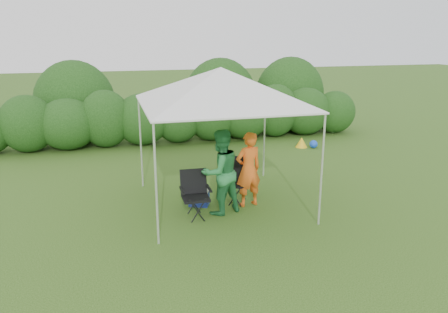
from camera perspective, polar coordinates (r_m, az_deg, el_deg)
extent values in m
plane|color=#3C611E|center=(8.83, 0.45, -7.27)|extent=(70.00, 70.00, 0.00)
ellipsoid|color=#224D18|center=(14.26, -24.33, 3.91)|extent=(1.65, 1.40, 1.73)
cylinder|color=#382616|center=(14.40, -24.01, 1.14)|extent=(0.12, 0.12, 0.30)
ellipsoid|color=#224D18|center=(14.13, -19.78, 3.98)|extent=(1.80, 1.53, 1.57)
cylinder|color=#382616|center=(14.27, -19.54, 1.48)|extent=(0.12, 0.12, 0.30)
ellipsoid|color=#224D18|center=(14.06, -15.23, 4.77)|extent=(1.58, 1.34, 1.80)
cylinder|color=#382616|center=(14.22, -15.01, 1.81)|extent=(0.12, 0.12, 0.30)
ellipsoid|color=#224D18|center=(14.11, -10.62, 4.79)|extent=(1.73, 1.47, 1.65)
cylinder|color=#382616|center=(14.25, -10.48, 2.13)|extent=(0.12, 0.12, 0.30)
ellipsoid|color=#224D18|center=(14.26, -6.07, 4.78)|extent=(1.50, 1.28, 1.50)
cylinder|color=#382616|center=(14.38, -6.00, 2.43)|extent=(0.12, 0.12, 0.30)
ellipsoid|color=#224D18|center=(14.45, -1.64, 5.46)|extent=(1.65, 1.40, 1.73)
cylinder|color=#382616|center=(14.60, -1.62, 2.71)|extent=(0.12, 0.12, 0.30)
ellipsoid|color=#224D18|center=(14.77, 2.64, 5.38)|extent=(1.80, 1.53, 1.57)
cylinder|color=#382616|center=(14.90, 2.61, 2.97)|extent=(0.12, 0.12, 0.30)
ellipsoid|color=#224D18|center=(15.12, 6.75, 5.97)|extent=(1.57, 1.34, 1.80)
cylinder|color=#382616|center=(15.27, 6.66, 3.20)|extent=(0.12, 0.12, 0.30)
ellipsoid|color=#224D18|center=(15.59, 10.62, 5.83)|extent=(1.72, 1.47, 1.65)
cylinder|color=#382616|center=(15.72, 10.49, 3.40)|extent=(0.12, 0.12, 0.30)
ellipsoid|color=#224D18|center=(16.12, 14.24, 5.66)|extent=(1.50, 1.28, 1.50)
cylinder|color=#382616|center=(16.23, 14.10, 3.58)|extent=(0.12, 0.12, 0.30)
cylinder|color=silver|center=(7.27, -8.86, -3.78)|extent=(0.04, 0.04, 2.10)
cylinder|color=silver|center=(8.13, 12.65, -1.87)|extent=(0.04, 0.04, 2.10)
cylinder|color=silver|center=(10.14, -10.82, 1.77)|extent=(0.04, 0.04, 2.10)
cylinder|color=silver|center=(10.77, 5.30, 2.81)|extent=(0.04, 0.04, 2.10)
cube|color=white|center=(8.71, -0.41, 6.91)|extent=(3.10, 3.10, 0.03)
pyramid|color=white|center=(8.66, -0.42, 9.30)|extent=(3.10, 3.10, 0.70)
cube|color=black|center=(9.19, 1.76, -3.55)|extent=(0.69, 0.67, 0.05)
cube|color=black|center=(9.30, 2.07, -1.50)|extent=(0.52, 0.38, 0.50)
cube|color=black|center=(9.19, 0.13, -2.36)|extent=(0.26, 0.41, 0.03)
cube|color=black|center=(9.08, 3.42, -2.62)|extent=(0.26, 0.41, 0.03)
cylinder|color=black|center=(9.11, 0.09, -5.13)|extent=(0.02, 0.02, 0.42)
cylinder|color=black|center=(9.01, 2.80, -5.37)|extent=(0.02, 0.02, 0.42)
cylinder|color=black|center=(9.50, 0.75, -4.21)|extent=(0.02, 0.02, 0.42)
cylinder|color=black|center=(9.42, 3.35, -4.43)|extent=(0.02, 0.02, 0.42)
cube|color=black|center=(8.45, -3.71, -5.42)|extent=(0.52, 0.48, 0.05)
cube|color=black|center=(8.56, -4.00, -3.22)|extent=(0.51, 0.15, 0.48)
cube|color=black|center=(8.35, -5.51, -4.44)|extent=(0.06, 0.43, 0.03)
cube|color=black|center=(8.44, -1.98, -4.17)|extent=(0.06, 0.43, 0.03)
cylinder|color=black|center=(8.30, -4.89, -7.37)|extent=(0.02, 0.02, 0.41)
cylinder|color=black|center=(8.37, -1.98, -7.12)|extent=(0.02, 0.02, 0.41)
cylinder|color=black|center=(8.69, -5.33, -6.28)|extent=(0.02, 0.02, 0.41)
cylinder|color=black|center=(8.76, -2.55, -6.05)|extent=(0.02, 0.02, 0.41)
imported|color=orange|center=(8.93, 3.21, -1.69)|extent=(0.64, 0.49, 1.56)
imported|color=#297D40|center=(8.53, -0.47, -2.04)|extent=(1.00, 0.89, 1.70)
cube|color=#213498|center=(9.13, -3.27, -5.42)|extent=(0.48, 0.42, 0.32)
cube|color=silver|center=(9.07, -3.29, -4.39)|extent=(0.50, 0.44, 0.03)
cylinder|color=#592D0C|center=(9.00, -2.87, -3.60)|extent=(0.07, 0.07, 0.26)
cone|color=yellow|center=(13.91, 10.09, 1.84)|extent=(0.38, 0.38, 0.31)
sphere|color=blue|center=(13.87, 11.61, 1.58)|extent=(0.25, 0.25, 0.25)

